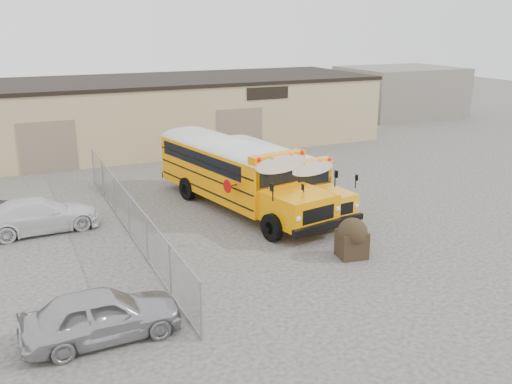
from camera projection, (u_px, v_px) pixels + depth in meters
name	position (u px, v px, depth m)	size (l,w,h in m)	color
ground	(293.00, 237.00, 23.33)	(120.00, 120.00, 0.00)	#383634
warehouse	(160.00, 111.00, 40.09)	(30.20, 10.20, 4.67)	tan
chainlink_fence	(129.00, 214.00, 23.31)	(0.07, 18.07, 1.81)	gray
distant_building_right	(400.00, 91.00, 53.13)	(10.00, 8.00, 4.40)	gray
school_bus_left	(168.00, 145.00, 31.78)	(4.81, 11.31, 3.22)	#FF9600
school_bus_right	(220.00, 149.00, 31.92)	(3.35, 9.50, 2.72)	#FFA818
tarp_bundle	(352.00, 237.00, 21.09)	(1.15, 1.12, 1.53)	black
car_silver	(102.00, 315.00, 15.61)	(1.75, 4.34, 1.48)	#B2B2B7
car_white	(39.00, 215.00, 23.73)	(1.98, 4.87, 1.41)	silver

